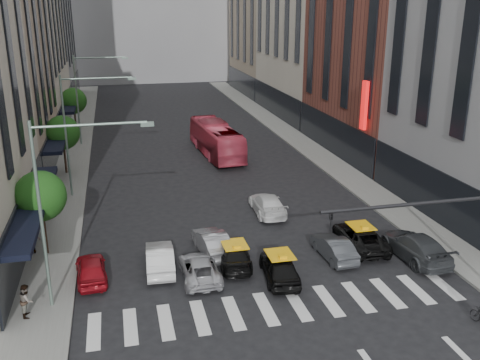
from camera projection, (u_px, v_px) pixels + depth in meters
ground at (296, 323)px, 24.47m from camera, size 160.00×160.00×0.00m
sidewalk_left at (73, 161)px, 49.65m from camera, size 3.00×96.00×0.15m
sidewalk_right at (307, 146)px, 54.68m from camera, size 3.00×96.00×0.15m
building_right_b at (380, 15)px, 49.07m from camera, size 8.00×18.00×26.00m
building_right_d at (266, 4)px, 83.88m from camera, size 8.00×18.00×28.00m
tree_near at (40, 196)px, 29.98m from camera, size 2.88×2.88×4.95m
tree_mid at (62, 133)px, 44.77m from camera, size 2.88×2.88×4.95m
tree_far at (73, 101)px, 59.56m from camera, size 2.88×2.88×4.95m
streetlamp_near at (60, 190)px, 24.12m from camera, size 5.38×0.25×9.00m
streetlamp_mid at (78, 120)px, 38.90m from camera, size 5.38×0.25×9.00m
streetlamp_far at (86, 88)px, 53.69m from camera, size 5.38×0.25×9.00m
traffic_signal at (470, 226)px, 23.82m from camera, size 10.10×0.20×6.00m
liberty_sign at (364, 105)px, 43.83m from camera, size 0.30×0.70×4.00m
car_red at (91, 269)px, 28.11m from camera, size 1.84×3.93×1.30m
car_white_front at (160, 258)px, 29.23m from camera, size 1.68×4.30×1.39m
car_silver at (200, 268)px, 28.34m from camera, size 1.99×4.26×1.18m
taxi_left at (235, 255)px, 29.76m from camera, size 2.28×4.44×1.23m
taxi_center at (280, 267)px, 28.19m from camera, size 2.10×4.32×1.42m
car_grey_mid at (334, 248)px, 30.59m from camera, size 1.54×3.95×1.28m
taxi_right at (360, 237)px, 31.90m from camera, size 2.67×5.10×1.37m
car_grey_curb at (416, 246)px, 30.49m from camera, size 2.34×5.29×1.51m
car_row2_left at (212, 242)px, 31.15m from camera, size 1.97×4.39×1.40m
car_row2_right at (268, 204)px, 37.13m from camera, size 2.13×4.83×1.38m
bus at (216, 139)px, 51.24m from camera, size 3.51×11.43×3.14m
pedestrian_near at (26, 300)px, 24.57m from camera, size 0.64×0.80×1.60m
pedestrian_far at (32, 240)px, 30.78m from camera, size 0.97×0.47×1.61m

